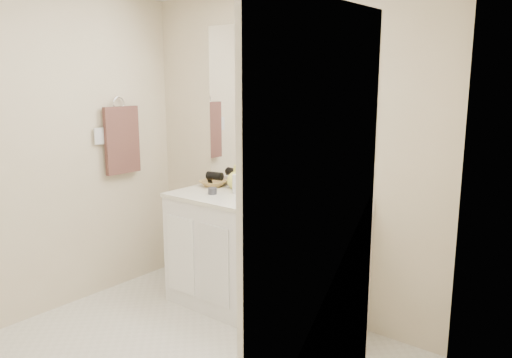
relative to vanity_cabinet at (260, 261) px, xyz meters
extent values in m
cube|color=beige|center=(0.00, 0.28, 0.77)|extent=(2.60, 0.02, 2.40)
cube|color=beige|center=(-1.30, -1.02, 0.77)|extent=(0.02, 2.60, 2.40)
cube|color=beige|center=(1.30, -1.02, 0.77)|extent=(0.02, 2.60, 2.40)
cube|color=white|center=(0.00, 0.00, 0.00)|extent=(1.50, 0.55, 0.85)
cube|color=silver|center=(0.00, 0.00, 0.44)|extent=(1.52, 0.57, 0.03)
cube|color=white|center=(0.00, 0.26, 0.50)|extent=(1.52, 0.03, 0.08)
cylinder|color=beige|center=(0.00, -0.02, 0.44)|extent=(0.37, 0.37, 0.02)
cylinder|color=silver|center=(0.00, 0.16, 0.51)|extent=(0.02, 0.02, 0.11)
cube|color=white|center=(0.00, 0.27, 1.14)|extent=(1.48, 0.01, 1.20)
cylinder|color=navy|center=(-0.09, 0.17, 0.51)|extent=(0.11, 0.11, 0.12)
cylinder|color=beige|center=(0.15, 0.08, 0.50)|extent=(0.07, 0.07, 0.08)
cylinder|color=#EC3E8D|center=(0.16, 0.08, 0.60)|extent=(0.01, 0.04, 0.19)
cylinder|color=#0C9B99|center=(0.43, 0.00, 0.54)|extent=(0.09, 0.09, 0.17)
cylinder|color=silver|center=(0.50, 0.14, 0.55)|extent=(0.09, 0.09, 0.19)
cube|color=silver|center=(0.46, -0.17, 0.46)|extent=(0.12, 0.11, 0.01)
cube|color=#86D534|center=(0.46, -0.17, 0.48)|extent=(0.08, 0.06, 0.02)
cube|color=#FFA11A|center=(0.21, -0.21, 0.46)|extent=(0.11, 0.04, 0.00)
cylinder|color=#3B3C43|center=(-0.42, -0.05, 0.48)|extent=(0.08, 0.08, 0.05)
cylinder|color=silver|center=(-0.30, 0.07, 0.53)|extent=(0.06, 0.06, 0.15)
imported|color=silver|center=(-0.21, 0.17, 0.54)|extent=(0.07, 0.07, 0.17)
imported|color=beige|center=(-0.33, 0.16, 0.55)|extent=(0.10, 0.10, 0.20)
imported|color=#F9F460|center=(-0.42, 0.22, 0.55)|extent=(0.19, 0.19, 0.19)
imported|color=#A98044|center=(-0.61, 0.15, 0.48)|extent=(0.21, 0.21, 0.05)
cylinder|color=black|center=(-0.59, 0.15, 0.54)|extent=(0.14, 0.09, 0.07)
torus|color=silver|center=(-1.27, -0.25, 1.12)|extent=(0.01, 0.11, 0.11)
cube|color=#36201D|center=(-1.25, -0.25, 0.82)|extent=(0.04, 0.32, 0.55)
cube|color=silver|center=(-1.27, -0.45, 0.88)|extent=(0.01, 0.08, 0.13)
cube|color=white|center=(1.29, -1.32, 0.57)|extent=(0.02, 0.82, 2.00)
camera|label=1|loc=(2.16, -2.75, 1.32)|focal=35.00mm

